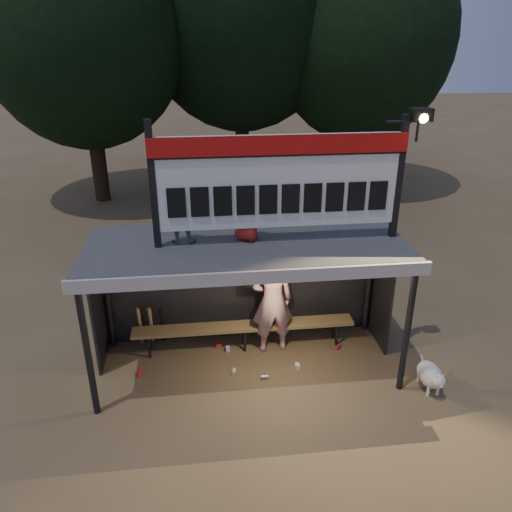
{
  "coord_description": "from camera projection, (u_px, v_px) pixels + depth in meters",
  "views": [
    {
      "loc": [
        -0.69,
        -7.12,
        5.3
      ],
      "look_at": [
        0.2,
        0.4,
        1.9
      ],
      "focal_mm": 35.0,
      "sensor_mm": 36.0,
      "label": 1
    }
  ],
  "objects": [
    {
      "name": "child_a",
      "position": [
        179.0,
        212.0,
        7.57
      ],
      "size": [
        0.5,
        0.4,
        0.98
      ],
      "primitive_type": "imported",
      "rotation": [
        0.0,
        0.0,
        3.07
      ],
      "color": "slate",
      "rests_on": "dugout_shelter"
    },
    {
      "name": "tree_mid",
      "position": [
        241.0,
        4.0,
        16.7
      ],
      "size": [
        7.22,
        7.22,
        10.36
      ],
      "color": "black",
      "rests_on": "ground"
    },
    {
      "name": "player",
      "position": [
        272.0,
        301.0,
        8.72
      ],
      "size": [
        0.79,
        0.56,
        2.03
      ],
      "primitive_type": "imported",
      "rotation": [
        0.0,
        0.0,
        3.25
      ],
      "color": "silver",
      "rests_on": "ground"
    },
    {
      "name": "bats",
      "position": [
        151.0,
        325.0,
        9.08
      ],
      "size": [
        0.47,
        0.32,
        0.84
      ],
      "color": "olive",
      "rests_on": "ground"
    },
    {
      "name": "child_b",
      "position": [
        247.0,
        208.0,
        7.66
      ],
      "size": [
        0.61,
        0.59,
        1.05
      ],
      "primitive_type": "imported",
      "rotation": [
        0.0,
        0.0,
        2.44
      ],
      "color": "#B0251B",
      "rests_on": "dugout_shelter"
    },
    {
      "name": "bench",
      "position": [
        244.0,
        327.0,
        9.02
      ],
      "size": [
        4.0,
        0.35,
        0.48
      ],
      "color": "olive",
      "rests_on": "ground"
    },
    {
      "name": "dog",
      "position": [
        431.0,
        375.0,
        7.99
      ],
      "size": [
        0.36,
        0.81,
        0.49
      ],
      "color": "beige",
      "rests_on": "ground"
    },
    {
      "name": "litter",
      "position": [
        245.0,
        361.0,
        8.76
      ],
      "size": [
        3.66,
        1.08,
        0.08
      ],
      "color": "red",
      "rests_on": "ground"
    },
    {
      "name": "dugout_shelter",
      "position": [
        245.0,
        263.0,
        8.16
      ],
      "size": [
        5.1,
        2.08,
        2.32
      ],
      "color": "#38383A",
      "rests_on": "ground"
    },
    {
      "name": "ground",
      "position": [
        247.0,
        365.0,
        8.7
      ],
      "size": [
        80.0,
        80.0,
        0.0
      ],
      "primitive_type": "plane",
      "color": "brown",
      "rests_on": "ground"
    },
    {
      "name": "tree_left",
      "position": [
        81.0,
        25.0,
        15.07
      ],
      "size": [
        6.46,
        6.46,
        9.27
      ],
      "color": "black",
      "rests_on": "ground"
    },
    {
      "name": "scoreboard_assembly",
      "position": [
        283.0,
        179.0,
        7.39
      ],
      "size": [
        4.1,
        0.27,
        1.99
      ],
      "color": "black",
      "rests_on": "dugout_shelter"
    },
    {
      "name": "tree_right",
      "position": [
        363.0,
        36.0,
        16.62
      ],
      "size": [
        6.08,
        6.08,
        8.72
      ],
      "color": "black",
      "rests_on": "ground"
    }
  ]
}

